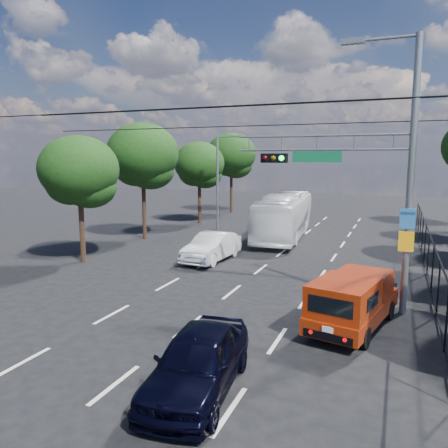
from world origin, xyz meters
The scene contains 14 objects.
ground centered at (0.00, 0.00, 0.00)m, with size 120.00×120.00×0.00m, color black.
lane_markings centered at (0.00, 14.00, 0.01)m, with size 6.12×38.00×0.01m.
signal_mast centered at (5.28, 7.99, 5.24)m, with size 6.43×0.39×9.50m.
streetlight_left centered at (-6.33, 22.00, 3.94)m, with size 2.09×0.22×7.08m.
utility_wires centered at (0.00, 8.83, 7.23)m, with size 22.00×5.04×0.74m.
fence_right centered at (7.60, 12.17, 1.03)m, with size 0.06×34.03×2.00m.
tree_left_b centered at (-9.18, 10.02, 4.58)m, with size 4.08×4.08×6.63m.
tree_left_c centered at (-9.78, 17.02, 5.40)m, with size 4.80×4.80×7.80m.
tree_left_d centered at (-9.38, 25.02, 4.72)m, with size 4.20×4.20×6.83m.
tree_left_e centered at (-9.58, 33.02, 5.53)m, with size 4.92×4.92×7.99m.
red_pickup centered at (4.98, 5.87, 0.94)m, with size 2.66×4.99×1.77m.
navy_hatchback centered at (2.00, 0.51, 0.75)m, with size 1.76×4.38×1.49m, color black.
white_bus centered at (-1.08, 21.03, 1.51)m, with size 2.53×10.83×3.02m, color silver.
white_van centered at (-3.00, 12.84, 0.74)m, with size 1.57×4.50×1.48m, color silver.
Camera 1 is at (6.16, -8.19, 5.44)m, focal length 35.00 mm.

